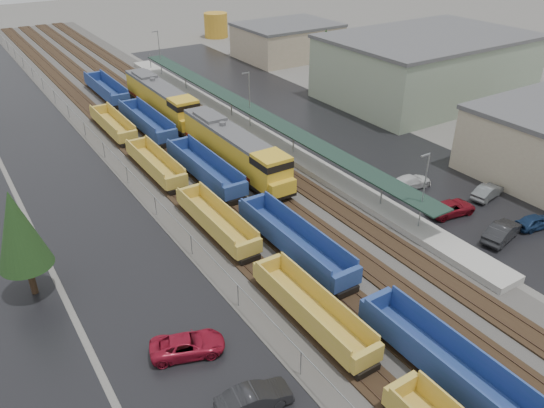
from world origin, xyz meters
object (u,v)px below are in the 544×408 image
(locomotive_lead, at_px, (235,150))
(parked_car_east_c, at_px, (411,182))
(locomotive_trail, at_px, (162,99))
(parked_car_east_d, at_px, (535,222))
(parked_car_west_b, at_px, (254,399))
(well_string_yellow, at_px, (258,261))
(parked_car_east_a, at_px, (502,232))
(well_string_blue, at_px, (244,201))
(parked_car_east_b, at_px, (451,208))
(parked_car_east_e, at_px, (487,192))
(storage_tank, at_px, (216,25))
(parked_car_west_c, at_px, (188,345))

(locomotive_lead, distance_m, parked_car_east_c, 19.40)
(locomotive_lead, bearing_deg, locomotive_trail, 90.00)
(parked_car_east_c, height_order, parked_car_east_d, parked_car_east_c)
(locomotive_lead, distance_m, parked_car_west_b, 32.97)
(well_string_yellow, relative_size, parked_car_east_a, 17.14)
(well_string_yellow, bearing_deg, well_string_blue, 66.28)
(locomotive_trail, relative_size, parked_car_east_d, 5.21)
(parked_car_east_b, relative_size, parked_car_east_d, 1.22)
(parked_car_west_b, height_order, parked_car_east_b, parked_car_west_b)
(parked_car_east_a, bearing_deg, parked_car_east_d, -108.72)
(parked_car_west_b, relative_size, parked_car_east_c, 0.95)
(parked_car_east_a, height_order, parked_car_east_b, parked_car_east_a)
(well_string_yellow, distance_m, parked_car_west_b, 13.54)
(parked_car_east_e, bearing_deg, locomotive_lead, 33.06)
(storage_tank, xyz_separation_m, parked_car_west_b, (-46.14, -92.58, -1.89))
(locomotive_lead, relative_size, well_string_blue, 0.21)
(well_string_blue, distance_m, parked_car_west_b, 23.42)
(parked_car_east_e, bearing_deg, well_string_blue, 53.69)
(parked_car_west_b, distance_m, parked_car_west_c, 6.41)
(locomotive_lead, height_order, parked_car_east_b, locomotive_lead)
(well_string_blue, xyz_separation_m, storage_tank, (34.84, 72.07, 1.44))
(locomotive_trail, relative_size, well_string_blue, 0.21)
(storage_tank, bearing_deg, parked_car_east_a, -101.40)
(parked_car_west_b, distance_m, parked_car_east_c, 32.55)
(parked_car_west_c, height_order, parked_car_east_d, parked_car_west_c)
(parked_car_east_d, height_order, parked_car_east_e, parked_car_east_e)
(locomotive_lead, xyz_separation_m, parked_car_east_d, (17.24, -25.99, -1.83))
(well_string_blue, xyz_separation_m, parked_car_east_a, (16.91, -16.88, -0.39))
(well_string_blue, bearing_deg, parked_car_east_b, -34.09)
(parked_car_west_c, relative_size, parked_car_east_e, 1.15)
(locomotive_trail, xyz_separation_m, parked_car_east_d, (17.24, -46.99, -1.83))
(storage_tank, bearing_deg, parked_car_west_b, -116.49)
(locomotive_trail, bearing_deg, parked_car_west_b, -106.96)
(locomotive_trail, distance_m, parked_car_east_c, 37.42)
(parked_car_east_d, bearing_deg, well_string_blue, 61.56)
(locomotive_trail, bearing_deg, parked_car_east_c, -68.92)
(well_string_yellow, distance_m, storage_tank, 90.00)
(locomotive_lead, relative_size, parked_car_east_c, 4.30)
(parked_car_west_c, relative_size, parked_car_east_b, 1.01)
(parked_car_east_e, bearing_deg, parked_car_east_b, 82.07)
(well_string_blue, bearing_deg, locomotive_lead, 65.17)
(parked_car_west_b, bearing_deg, parked_car_east_e, -66.19)
(parked_car_east_b, distance_m, parked_car_east_e, 5.68)
(storage_tank, bearing_deg, parked_car_east_b, -102.25)
(well_string_yellow, bearing_deg, parked_car_west_c, -149.41)
(parked_car_east_b, bearing_deg, locomotive_trail, 26.84)
(parked_car_west_b, height_order, parked_car_west_c, parked_car_west_b)
(storage_tank, height_order, parked_car_east_b, storage_tank)
(locomotive_trail, xyz_separation_m, well_string_yellow, (-8.00, -38.75, -1.40))
(locomotive_trail, distance_m, parked_car_east_e, 44.78)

